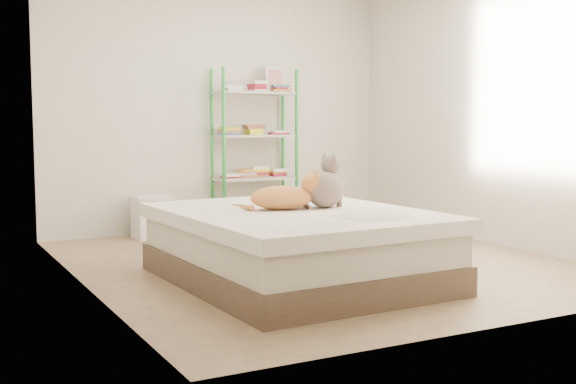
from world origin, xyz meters
TOP-DOWN VIEW (x-y plane):
  - room at (0.00, 0.00)m, footprint 3.81×4.21m
  - bed at (-0.53, -0.55)m, footprint 1.71×2.10m
  - orange_cat at (-0.60, -0.47)m, footprint 0.60×0.42m
  - grey_cat at (-0.26, -0.52)m, footprint 0.42×0.39m
  - shelf_unit at (0.31, 1.88)m, footprint 0.88×0.36m
  - cardboard_box at (0.20, 1.15)m, footprint 0.62×0.64m
  - white_bin at (-0.85, 1.85)m, footprint 0.38×0.33m

SIDE VIEW (x-z plane):
  - cardboard_box at x=0.20m, z-range -0.02..0.38m
  - white_bin at x=-0.85m, z-range 0.00..0.42m
  - bed at x=-0.53m, z-range 0.00..0.52m
  - orange_cat at x=-0.60m, z-range 0.52..0.74m
  - grey_cat at x=-0.26m, z-range 0.52..0.91m
  - shelf_unit at x=0.31m, z-range -0.05..1.69m
  - room at x=0.00m, z-range 0.00..2.61m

